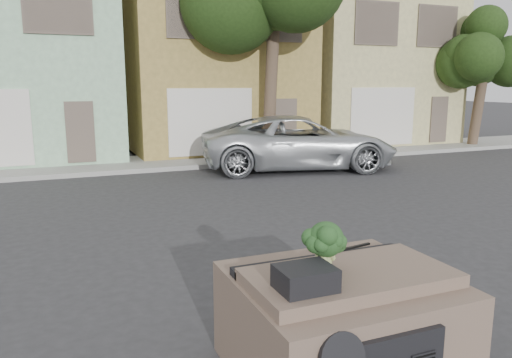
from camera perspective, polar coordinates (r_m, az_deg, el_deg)
ground_plane at (r=7.82m, az=-2.49°, el=-10.35°), size 120.00×120.00×0.00m
sidewalk at (r=17.75m, az=-14.25°, el=1.64°), size 40.00×3.00×0.15m
townhouse_mint at (r=21.40m, az=-25.91°, el=12.37°), size 7.20×8.20×7.55m
townhouse_tan at (r=22.33m, az=-5.83°, el=13.28°), size 7.20×8.20×7.55m
townhouse_beige at (r=25.54m, az=10.92°, el=12.84°), size 7.20×8.20×7.55m
silver_pickup at (r=16.75m, az=4.88°, el=1.14°), size 6.92×4.33×1.78m
tree_near at (r=18.31m, az=1.69°, el=15.35°), size 4.40×4.00×8.50m
tree_far at (r=24.15m, az=24.25°, el=10.37°), size 3.20×3.00×6.00m
car_dashboard at (r=5.12m, az=9.54°, el=-15.65°), size 2.00×1.80×1.12m
instrument_hump at (r=4.30m, az=5.65°, el=-11.21°), size 0.48×0.38×0.20m
wiper_arm at (r=5.34m, az=10.13°, el=-7.90°), size 0.69×0.15×0.02m
broccoli at (r=4.66m, az=7.97°, el=-7.62°), size 0.49×0.49×0.49m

